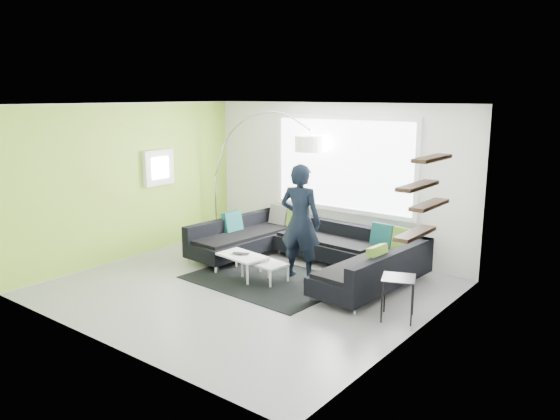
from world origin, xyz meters
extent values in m
plane|color=gray|center=(0.00, 0.00, 0.00)|extent=(5.50, 5.50, 0.00)
cube|color=white|center=(0.00, 2.50, 1.40)|extent=(5.50, 0.04, 2.80)
cube|color=white|center=(0.00, -2.50, 1.40)|extent=(5.50, 0.04, 2.80)
cube|color=white|center=(-2.75, 0.00, 1.40)|extent=(0.04, 5.00, 2.80)
cube|color=white|center=(2.75, 0.00, 1.40)|extent=(0.04, 5.00, 2.80)
cube|color=silver|center=(0.00, 0.00, 2.80)|extent=(5.50, 5.00, 0.04)
cube|color=#93C638|center=(-2.74, 0.00, 1.40)|extent=(0.01, 5.00, 2.80)
cube|color=white|center=(0.20, 2.46, 1.70)|extent=(2.96, 0.06, 1.68)
cube|color=white|center=(-2.68, 0.60, 1.60)|extent=(0.12, 0.66, 0.66)
cube|color=black|center=(2.64, 0.40, 1.70)|extent=(0.20, 1.24, 0.95)
cube|color=black|center=(0.19, 1.23, 0.19)|extent=(3.80, 2.51, 0.38)
cube|color=black|center=(0.19, 1.23, 0.53)|extent=(3.80, 2.51, 0.29)
cube|color=#4C7219|center=(0.19, 1.23, 0.59)|extent=(3.27, 0.43, 0.40)
cube|color=black|center=(0.03, 0.48, 0.01)|extent=(2.53, 1.90, 0.01)
cube|color=white|center=(-0.22, 0.42, 0.18)|extent=(1.20, 0.80, 0.37)
cube|color=black|center=(2.38, 0.35, 0.29)|extent=(0.55, 0.55, 0.58)
imported|color=black|center=(0.37, 0.91, 0.94)|extent=(0.87, 0.73, 1.88)
imported|color=black|center=(-0.44, 0.35, 0.38)|extent=(0.42, 0.39, 0.02)
camera|label=1|loc=(5.34, -6.01, 2.95)|focal=35.00mm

